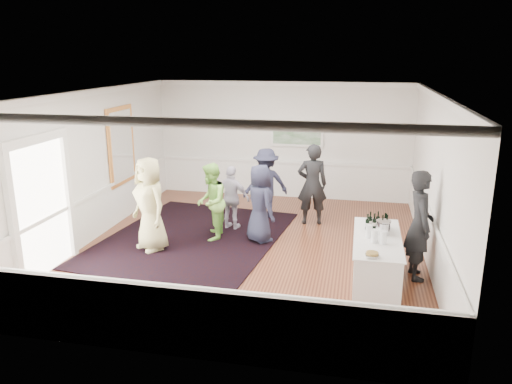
% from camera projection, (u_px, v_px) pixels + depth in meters
% --- Properties ---
extents(floor, '(8.00, 8.00, 0.00)m').
position_uv_depth(floor, '(252.00, 248.00, 10.41)').
color(floor, brown).
rests_on(floor, ground).
extents(ceiling, '(7.00, 8.00, 0.02)m').
position_uv_depth(ceiling, '(251.00, 92.00, 9.55)').
color(ceiling, white).
rests_on(ceiling, wall_back).
extents(wall_left, '(0.02, 8.00, 3.20)m').
position_uv_depth(wall_left, '(92.00, 165.00, 10.68)').
color(wall_left, white).
rests_on(wall_left, floor).
extents(wall_right, '(0.02, 8.00, 3.20)m').
position_uv_depth(wall_right, '(435.00, 182.00, 9.29)').
color(wall_right, white).
rests_on(wall_right, floor).
extents(wall_back, '(7.00, 0.02, 3.20)m').
position_uv_depth(wall_back, '(283.00, 140.00, 13.76)').
color(wall_back, white).
rests_on(wall_back, floor).
extents(wall_front, '(7.00, 0.02, 3.20)m').
position_uv_depth(wall_front, '(183.00, 246.00, 6.21)').
color(wall_front, white).
rests_on(wall_front, floor).
extents(wainscoting, '(7.00, 8.00, 1.00)m').
position_uv_depth(wainscoting, '(252.00, 225.00, 10.28)').
color(wainscoting, white).
rests_on(wainscoting, floor).
extents(mirror, '(0.05, 1.25, 1.85)m').
position_uv_depth(mirror, '(122.00, 146.00, 11.84)').
color(mirror, '#EF9746').
rests_on(mirror, wall_left).
extents(doorway, '(0.10, 1.78, 2.56)m').
position_uv_depth(doorway, '(41.00, 198.00, 8.92)').
color(doorway, white).
rests_on(doorway, wall_left).
extents(landscape_painting, '(1.44, 0.06, 0.66)m').
position_uv_depth(landscape_painting, '(297.00, 135.00, 13.58)').
color(landscape_painting, white).
rests_on(landscape_painting, wall_back).
extents(area_rug, '(4.08, 5.06, 0.02)m').
position_uv_depth(area_rug, '(193.00, 238.00, 10.93)').
color(area_rug, black).
rests_on(area_rug, floor).
extents(serving_table, '(0.81, 2.11, 0.85)m').
position_uv_depth(serving_table, '(376.00, 260.00, 8.70)').
color(serving_table, silver).
rests_on(serving_table, floor).
extents(bartender, '(0.58, 0.79, 1.98)m').
position_uv_depth(bartender, '(419.00, 225.00, 8.80)').
color(bartender, black).
rests_on(bartender, floor).
extents(guest_tan, '(1.13, 1.06, 1.94)m').
position_uv_depth(guest_tan, '(150.00, 204.00, 10.09)').
color(guest_tan, tan).
rests_on(guest_tan, floor).
extents(guest_green, '(0.75, 0.90, 1.68)m').
position_uv_depth(guest_green, '(211.00, 202.00, 10.71)').
color(guest_green, '#8FD957').
rests_on(guest_green, floor).
extents(guest_lilac, '(0.92, 0.53, 1.48)m').
position_uv_depth(guest_lilac, '(232.00, 198.00, 11.34)').
color(guest_lilac, '#BBB2C7').
rests_on(guest_lilac, floor).
extents(guest_dark_a, '(1.29, 1.09, 1.73)m').
position_uv_depth(guest_dark_a, '(266.00, 184.00, 12.10)').
color(guest_dark_a, '#202236').
rests_on(guest_dark_a, floor).
extents(guest_dark_b, '(0.78, 0.60, 1.92)m').
position_uv_depth(guest_dark_b, '(312.00, 184.00, 11.65)').
color(guest_dark_b, black).
rests_on(guest_dark_b, floor).
extents(guest_navy, '(0.95, 0.97, 1.69)m').
position_uv_depth(guest_navy, '(260.00, 204.00, 10.57)').
color(guest_navy, '#202236').
rests_on(guest_navy, floor).
extents(wine_bottles, '(0.42, 0.26, 0.31)m').
position_uv_depth(wine_bottles, '(379.00, 221.00, 8.98)').
color(wine_bottles, black).
rests_on(wine_bottles, serving_table).
extents(juice_pitchers, '(0.35, 0.37, 0.24)m').
position_uv_depth(juice_pitchers, '(375.00, 234.00, 8.39)').
color(juice_pitchers, '#62A139').
rests_on(juice_pitchers, serving_table).
extents(ice_bucket, '(0.26, 0.26, 0.24)m').
position_uv_depth(ice_bucket, '(383.00, 228.00, 8.72)').
color(ice_bucket, silver).
rests_on(ice_bucket, serving_table).
extents(nut_bowl, '(0.24, 0.24, 0.08)m').
position_uv_depth(nut_bowl, '(372.00, 255.00, 7.76)').
color(nut_bowl, white).
rests_on(nut_bowl, serving_table).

